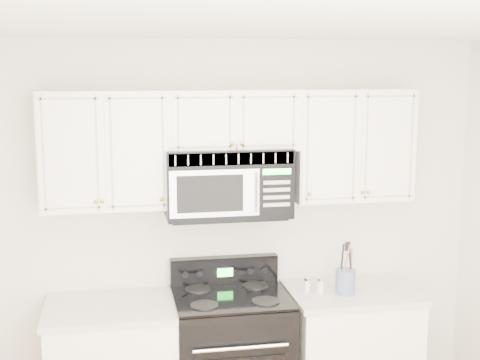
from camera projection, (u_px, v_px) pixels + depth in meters
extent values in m
cube|color=silver|center=(299.00, 20.00, 2.72)|extent=(3.50, 3.50, 0.01)
cube|color=silver|center=(228.00, 230.00, 4.63)|extent=(3.50, 0.01, 2.60)
cube|color=beige|center=(113.00, 308.00, 4.25)|extent=(0.86, 0.65, 0.04)
cube|color=white|center=(350.00, 356.00, 4.62)|extent=(0.82, 0.63, 0.88)
cube|color=beige|center=(352.00, 292.00, 4.54)|extent=(0.86, 0.65, 0.04)
cylinder|color=silver|center=(241.00, 348.00, 4.07)|extent=(0.59, 0.02, 0.02)
cube|color=black|center=(231.00, 297.00, 4.38)|extent=(0.75, 0.64, 0.02)
cube|color=black|center=(224.00, 271.00, 4.64)|extent=(0.75, 0.08, 0.20)
cube|color=#24FF3E|center=(225.00, 272.00, 4.59)|extent=(0.11, 0.00, 0.06)
cube|color=white|center=(105.00, 150.00, 4.23)|extent=(0.80, 0.33, 0.75)
cube|color=white|center=(351.00, 145.00, 4.53)|extent=(0.80, 0.33, 0.75)
cube|color=white|center=(232.00, 120.00, 4.35)|extent=(0.84, 0.33, 0.39)
sphere|color=#B4922C|center=(102.00, 201.00, 4.09)|extent=(0.03, 0.03, 0.03)
sphere|color=#B4922C|center=(161.00, 199.00, 4.15)|extent=(0.03, 0.03, 0.03)
sphere|color=#B4922C|center=(310.00, 194.00, 4.33)|extent=(0.03, 0.03, 0.03)
sphere|color=#B4922C|center=(362.00, 192.00, 4.40)|extent=(0.03, 0.03, 0.03)
sphere|color=#B4922C|center=(232.00, 144.00, 4.18)|extent=(0.03, 0.03, 0.03)
sphere|color=#B4922C|center=(242.00, 143.00, 4.19)|extent=(0.03, 0.03, 0.03)
cylinder|color=#B1091F|center=(237.00, 153.00, 4.20)|extent=(0.01, 0.00, 0.12)
sphere|color=#B4922C|center=(237.00, 163.00, 4.21)|extent=(0.04, 0.04, 0.04)
cube|color=black|center=(227.00, 182.00, 4.37)|extent=(0.81, 0.40, 0.45)
cube|color=#AFA994|center=(232.00, 159.00, 4.15)|extent=(0.79, 0.01, 0.08)
cube|color=#A1A1A1|center=(215.00, 193.00, 4.15)|extent=(0.57, 0.01, 0.30)
cube|color=black|center=(210.00, 194.00, 4.14)|extent=(0.42, 0.01, 0.23)
cube|color=black|center=(276.00, 191.00, 4.23)|extent=(0.22, 0.01, 0.30)
cube|color=#24FF3E|center=(277.00, 172.00, 4.20)|extent=(0.18, 0.00, 0.04)
cylinder|color=silver|center=(258.00, 193.00, 4.17)|extent=(0.02, 0.02, 0.26)
cylinder|color=slate|center=(345.00, 281.00, 4.45)|extent=(0.13, 0.13, 0.17)
cylinder|color=#975C40|center=(351.00, 269.00, 4.44)|extent=(0.01, 0.01, 0.29)
cylinder|color=black|center=(342.00, 267.00, 4.46)|extent=(0.01, 0.01, 0.31)
cylinder|color=#975C40|center=(345.00, 268.00, 4.40)|extent=(0.01, 0.01, 0.33)
cylinder|color=black|center=(351.00, 269.00, 4.44)|extent=(0.01, 0.01, 0.29)
cylinder|color=silver|center=(321.00, 287.00, 4.44)|extent=(0.04, 0.04, 0.09)
cylinder|color=silver|center=(321.00, 279.00, 4.43)|extent=(0.05, 0.05, 0.02)
cylinder|color=silver|center=(307.00, 286.00, 4.47)|extent=(0.04, 0.04, 0.09)
cylinder|color=silver|center=(307.00, 279.00, 4.46)|extent=(0.04, 0.04, 0.02)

